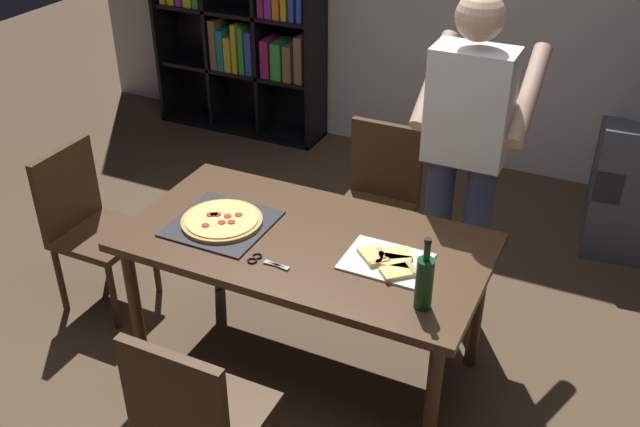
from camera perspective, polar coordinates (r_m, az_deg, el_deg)
name	(u,v)px	position (r m, az deg, el deg)	size (l,w,h in m)	color
ground_plane	(307,364)	(3.71, -1.01, -11.73)	(12.00, 12.00, 0.00)	brown
dining_table	(306,253)	(3.29, -1.12, -3.12)	(1.63, 0.87, 0.75)	#4C331E
chair_near_camera	(196,416)	(2.80, -9.77, -15.43)	(0.42, 0.42, 0.90)	#472D19
chair_far_side	(378,194)	(4.10, 4.61, 1.56)	(0.42, 0.42, 0.90)	#472D19
chair_left_end	(87,219)	(4.04, -17.86, -0.41)	(0.42, 0.42, 0.90)	#472D19
bookshelf	(241,10)	(5.86, -6.21, 15.64)	(1.40, 0.35, 1.95)	black
person_serving_pizza	(466,149)	(3.56, 11.41, 5.04)	(0.55, 0.54, 1.75)	#38476B
pepperoni_pizza_on_tray	(222,222)	(3.38, -7.73, -0.63)	(0.44, 0.44, 0.04)	#2D2D33
pizza_slices_on_towel	(388,261)	(3.10, 5.37, -3.75)	(0.36, 0.29, 0.03)	white
wine_bottle	(424,282)	(2.81, 8.21, -5.35)	(0.07, 0.07, 0.32)	#194723
kitchen_scissors	(262,261)	(3.11, -4.55, -3.72)	(0.19, 0.09, 0.01)	silver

